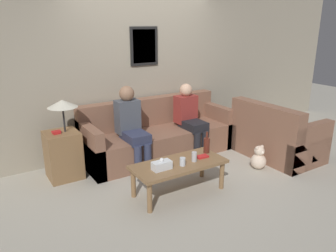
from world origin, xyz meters
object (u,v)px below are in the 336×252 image
Objects in this scene: couch_main at (158,136)px; teddy_bear at (259,159)px; couch_side at (276,138)px; coffee_table at (179,167)px; wine_bottle at (207,145)px; drinking_glass at (183,162)px; person_left at (131,124)px; person_right at (190,116)px.

couch_main is 6.77× the size of teddy_bear.
couch_side is 1.96m from coffee_table.
wine_bottle is (-1.46, -0.08, 0.20)m from couch_side.
drinking_glass is 0.08× the size of person_left.
person_left reaches higher than couch_main.
couch_side is 1.08× the size of person_left.
drinking_glass is at bearing 97.23° from couch_side.
couch_main is at bearing 72.03° from drinking_glass.
person_right is at bearing 48.73° from coffee_table.
wine_bottle reaches higher than teddy_bear.
wine_bottle is 0.54m from drinking_glass.
person_left is (-0.12, 1.14, 0.19)m from drinking_glass.
couch_main reaches higher than drinking_glass.
couch_side is 0.62m from teddy_bear.
person_left is (-0.62, 0.97, 0.13)m from wine_bottle.
coffee_table is at bearing 84.82° from drinking_glass.
drinking_glass reaches higher than teddy_bear.
couch_main is at bearing 127.58° from teddy_bear.
coffee_table is at bearing 94.63° from couch_side.
couch_main is at bearing 18.02° from person_left.
person_right is at bearing 50.86° from drinking_glass.
wine_bottle is at bearing -113.38° from person_right.
wine_bottle is 0.24× the size of person_left.
couch_main is 1.17m from wine_bottle.
couch_side is at bearing -23.24° from person_left.
drinking_glass is at bearing -95.18° from coffee_table.
teddy_bear is (1.40, 0.06, -0.30)m from drinking_glass.
couch_side reaches higher than teddy_bear.
person_right reaches higher than coffee_table.
person_left is at bearing 95.86° from drinking_glass.
person_left is at bearing 96.80° from coffee_table.
couch_side is 1.14× the size of person_right.
coffee_table is 0.99× the size of person_left.
drinking_glass is (-0.01, -0.09, 0.11)m from coffee_table.
teddy_bear is (1.52, -1.08, -0.50)m from person_left.
wine_bottle is at bearing 172.88° from teddy_bear.
wine_bottle is (0.50, 0.08, 0.17)m from coffee_table.
coffee_table is 1.04× the size of person_right.
coffee_table is 1.10m from person_left.
person_right is (0.91, 1.03, 0.27)m from coffee_table.
coffee_table is 4.08× the size of wine_bottle.
person_left is at bearing 178.92° from person_right.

